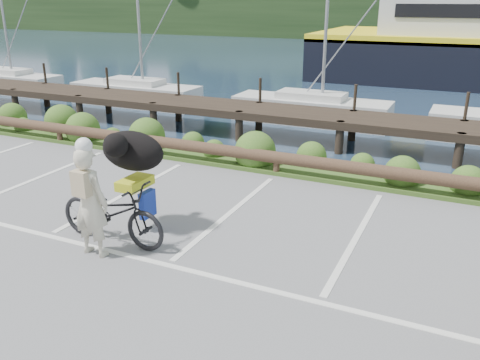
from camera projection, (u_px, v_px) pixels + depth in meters
name	position (u px, v px, depth m)	size (l,w,h in m)	color
ground	(180.00, 255.00, 8.70)	(72.00, 72.00, 0.00)	slate
harbor_backdrop	(457.00, 27.00, 75.47)	(170.00, 160.00, 30.00)	#1B2C41
vegetation_strip	(286.00, 165.00, 13.21)	(34.00, 1.60, 0.10)	#3D5B21
log_rail	(276.00, 175.00, 12.62)	(32.00, 0.30, 0.60)	#443021
bicycle	(112.00, 212.00, 8.98)	(0.76, 2.19, 1.15)	black
cyclist	(90.00, 202.00, 8.42)	(0.69, 0.46, 1.91)	beige
dog	(133.00, 151.00, 9.25)	(1.28, 0.63, 0.74)	black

